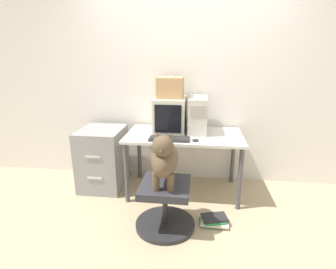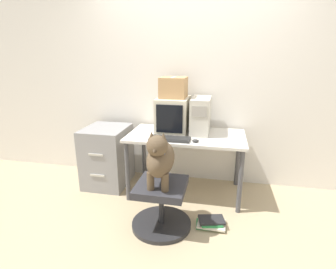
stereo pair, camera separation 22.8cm
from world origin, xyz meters
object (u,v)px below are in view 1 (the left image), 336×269
(crt_monitor, at_px, (170,114))
(book_stack_floor, at_px, (214,220))
(filing_cabinet, at_px, (103,158))
(cardboard_box, at_px, (170,87))
(pc_tower, at_px, (198,115))
(dog, at_px, (165,158))
(office_chair, at_px, (165,205))
(keyboard, at_px, (169,139))

(crt_monitor, bearing_deg, book_stack_floor, -55.04)
(filing_cabinet, relative_size, cardboard_box, 2.46)
(pc_tower, height_order, dog, pc_tower)
(cardboard_box, distance_m, book_stack_floor, 1.52)
(pc_tower, relative_size, cardboard_box, 1.52)
(cardboard_box, bearing_deg, crt_monitor, -90.00)
(filing_cabinet, bearing_deg, office_chair, -40.17)
(pc_tower, height_order, cardboard_box, cardboard_box)
(office_chair, bearing_deg, filing_cabinet, 139.83)
(dog, bearing_deg, office_chair, 90.00)
(crt_monitor, height_order, keyboard, crt_monitor)
(filing_cabinet, bearing_deg, keyboard, -17.11)
(keyboard, distance_m, filing_cabinet, 0.98)
(office_chair, relative_size, cardboard_box, 1.90)
(keyboard, relative_size, filing_cabinet, 0.58)
(dog, height_order, filing_cabinet, dog)
(crt_monitor, xyz_separation_m, keyboard, (0.03, -0.36, -0.19))
(office_chair, relative_size, filing_cabinet, 0.77)
(crt_monitor, distance_m, pc_tower, 0.32)
(keyboard, bearing_deg, filing_cabinet, 162.89)
(pc_tower, xyz_separation_m, cardboard_box, (-0.32, -0.00, 0.31))
(crt_monitor, distance_m, keyboard, 0.40)
(keyboard, xyz_separation_m, book_stack_floor, (0.49, -0.39, -0.71))
(crt_monitor, relative_size, filing_cabinet, 0.64)
(pc_tower, xyz_separation_m, keyboard, (-0.29, -0.36, -0.19))
(book_stack_floor, bearing_deg, office_chair, -169.35)
(cardboard_box, relative_size, book_stack_floor, 1.05)
(keyboard, xyz_separation_m, dog, (0.02, -0.51, -0.02))
(keyboard, bearing_deg, crt_monitor, 94.83)
(filing_cabinet, height_order, cardboard_box, cardboard_box)
(book_stack_floor, bearing_deg, cardboard_box, 124.82)
(crt_monitor, distance_m, filing_cabinet, 1.01)
(book_stack_floor, bearing_deg, keyboard, 141.62)
(crt_monitor, xyz_separation_m, book_stack_floor, (0.52, -0.75, -0.90))
(cardboard_box, bearing_deg, office_chair, -86.85)
(keyboard, height_order, book_stack_floor, keyboard)
(office_chair, xyz_separation_m, dog, (0.00, -0.03, 0.50))
(crt_monitor, bearing_deg, office_chair, -86.83)
(crt_monitor, bearing_deg, keyboard, -85.17)
(crt_monitor, height_order, book_stack_floor, crt_monitor)
(filing_cabinet, bearing_deg, cardboard_box, 6.39)
(keyboard, distance_m, book_stack_floor, 0.95)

